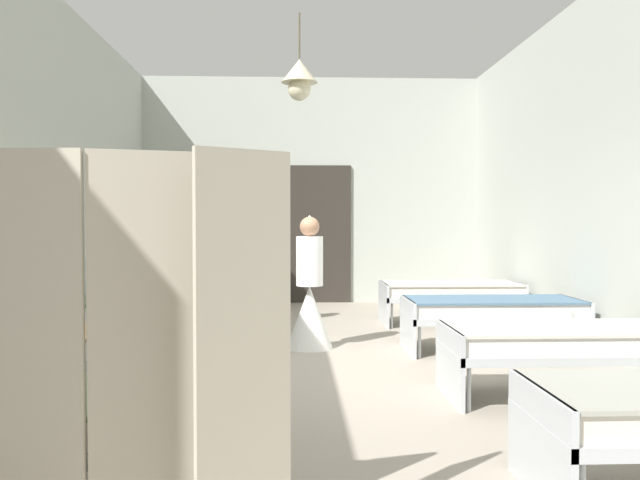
{
  "coord_description": "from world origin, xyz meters",
  "views": [
    {
      "loc": [
        -0.3,
        -6.06,
        1.41
      ],
      "look_at": [
        0.0,
        1.35,
        1.21
      ],
      "focal_mm": 36.62,
      "sensor_mm": 36.0,
      "label": 1
    }
  ],
  "objects": [
    {
      "name": "ground_plane",
      "position": [
        0.0,
        0.0,
        -0.05
      ],
      "size": [
        6.44,
        11.33,
        0.1
      ],
      "primitive_type": "cube",
      "color": "#9E9384"
    },
    {
      "name": "room_shell",
      "position": [
        -0.0,
        1.26,
        1.97
      ],
      "size": [
        6.24,
        10.93,
        3.94
      ],
      "color": "#B2B7AD",
      "rests_on": "ground"
    },
    {
      "name": "bed_left_row_1",
      "position": [
        -1.87,
        -0.95,
        0.44
      ],
      "size": [
        1.9,
        0.84,
        0.57
      ],
      "color": "#B7BCC1",
      "rests_on": "ground"
    },
    {
      "name": "bed_right_row_1",
      "position": [
        1.87,
        -0.95,
        0.44
      ],
      "size": [
        1.9,
        0.84,
        0.57
      ],
      "color": "#B7BCC1",
      "rests_on": "ground"
    },
    {
      "name": "bed_left_row_2",
      "position": [
        -1.87,
        0.95,
        0.44
      ],
      "size": [
        1.9,
        0.84,
        0.57
      ],
      "color": "#B7BCC1",
      "rests_on": "ground"
    },
    {
      "name": "bed_right_row_2",
      "position": [
        1.87,
        0.95,
        0.44
      ],
      "size": [
        1.9,
        0.84,
        0.57
      ],
      "color": "#B7BCC1",
      "rests_on": "ground"
    },
    {
      "name": "bed_left_row_3",
      "position": [
        -1.87,
        2.85,
        0.44
      ],
      "size": [
        1.9,
        0.84,
        0.57
      ],
      "color": "#B7BCC1",
      "rests_on": "ground"
    },
    {
      "name": "bed_right_row_3",
      "position": [
        1.87,
        2.85,
        0.44
      ],
      "size": [
        1.9,
        0.84,
        0.57
      ],
      "color": "#B7BCC1",
      "rests_on": "ground"
    },
    {
      "name": "nurse_near_aisle",
      "position": [
        -0.12,
        1.18,
        0.53
      ],
      "size": [
        0.52,
        0.52,
        1.49
      ],
      "rotation": [
        0.0,
        0.0,
        4.4
      ],
      "color": "white",
      "rests_on": "ground"
    },
    {
      "name": "nurse_mid_aisle",
      "position": [
        -0.76,
        2.9,
        0.53
      ],
      "size": [
        0.52,
        0.52,
        1.49
      ],
      "rotation": [
        0.0,
        0.0,
        0.35
      ],
      "color": "white",
      "rests_on": "ground"
    },
    {
      "name": "patient_seated_primary",
      "position": [
        -1.52,
        0.94,
        0.87
      ],
      "size": [
        0.44,
        0.44,
        0.8
      ],
      "color": "#515B70",
      "rests_on": "bed_left_row_2"
    },
    {
      "name": "privacy_screen",
      "position": [
        -0.92,
        -3.43,
        0.85
      ],
      "size": [
        1.24,
        0.25,
        1.7
      ],
      "rotation": [
        0.0,
        0.0,
        0.25
      ],
      "color": "#BCB29E",
      "rests_on": "ground"
    }
  ]
}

